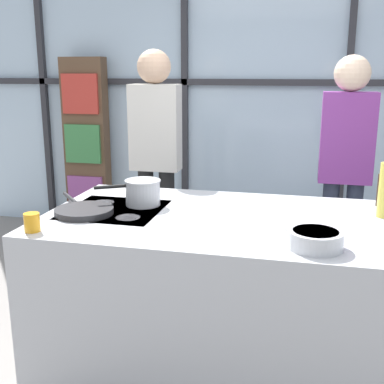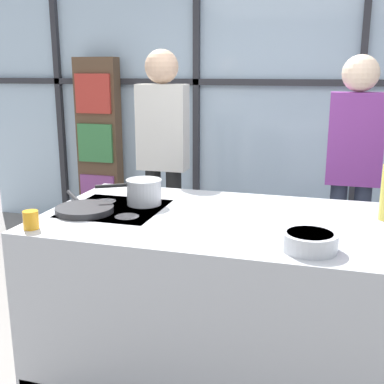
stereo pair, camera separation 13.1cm
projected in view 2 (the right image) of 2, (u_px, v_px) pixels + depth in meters
name	position (u px, v px, depth m)	size (l,w,h in m)	color
ground_plane	(217.00, 366.00, 2.76)	(18.00, 18.00, 0.00)	gray
back_window_wall	(275.00, 97.00, 4.58)	(6.40, 0.10, 2.80)	silver
bookshelf	(99.00, 145.00, 5.02)	(0.45, 0.19, 1.78)	brown
demo_island	(218.00, 294.00, 2.65)	(1.88, 1.09, 0.89)	#B7BABF
spectator_far_left	(163.00, 148.00, 3.70)	(0.38, 0.25, 1.80)	black
spectator_center_left	(354.00, 161.00, 3.33)	(0.36, 0.25, 1.75)	#232838
frying_pan	(84.00, 209.00, 2.63)	(0.44, 0.47, 0.04)	#232326
saucepan	(144.00, 191.00, 2.77)	(0.34, 0.25, 0.15)	silver
white_plate	(303.00, 227.00, 2.35)	(0.25, 0.25, 0.01)	white
mixing_bowl	(309.00, 241.00, 2.06)	(0.24, 0.24, 0.08)	silver
juice_glass_near	(31.00, 220.00, 2.34)	(0.08, 0.08, 0.09)	orange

